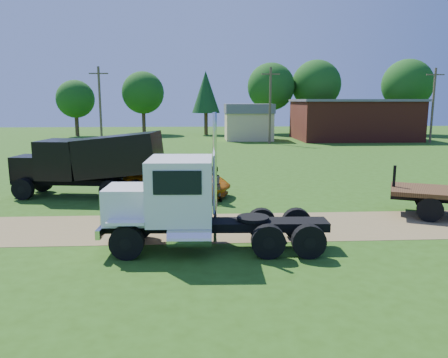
{
  "coord_description": "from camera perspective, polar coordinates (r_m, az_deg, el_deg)",
  "views": [
    {
      "loc": [
        -2.5,
        -17.32,
        5.15
      ],
      "look_at": [
        -1.38,
        2.31,
        1.6
      ],
      "focal_mm": 35.0,
      "sensor_mm": 36.0,
      "label": 1
    }
  ],
  "objects": [
    {
      "name": "black_dump_truck",
      "position": [
        24.48,
        -16.78,
        2.27
      ],
      "size": [
        8.31,
        3.47,
        3.53
      ],
      "rotation": [
        0.0,
        0.0,
        -0.13
      ],
      "color": "black",
      "rests_on": "ground"
    },
    {
      "name": "ground",
      "position": [
        18.24,
        4.76,
        -6.2
      ],
      "size": [
        140.0,
        140.0,
        0.0
      ],
      "primitive_type": "plane",
      "color": "#284E11",
      "rests_on": "ground"
    },
    {
      "name": "spectator_a",
      "position": [
        17.95,
        -6.9,
        -3.58
      ],
      "size": [
        0.74,
        0.77,
        1.77
      ],
      "primitive_type": "imported",
      "rotation": [
        0.0,
        0.0,
        0.87
      ],
      "color": "#999999",
      "rests_on": "ground"
    },
    {
      "name": "utility_poles",
      "position": [
        53.01,
        6.05,
        9.71
      ],
      "size": [
        42.2,
        0.28,
        9.0
      ],
      "color": "brown",
      "rests_on": "ground"
    },
    {
      "name": "white_semi_tractor",
      "position": [
        15.26,
        -5.33,
        -3.18
      ],
      "size": [
        7.93,
        2.96,
        4.75
      ],
      "rotation": [
        0.0,
        0.0,
        -0.04
      ],
      "color": "black",
      "rests_on": "ground"
    },
    {
      "name": "brick_building",
      "position": [
        60.92,
        16.54,
        7.48
      ],
      "size": [
        15.4,
        10.4,
        5.3
      ],
      "color": "maroon",
      "rests_on": "ground"
    },
    {
      "name": "tree_row",
      "position": [
        68.87,
        6.94,
        11.72
      ],
      "size": [
        55.99,
        11.06,
        11.45
      ],
      "color": "#321F14",
      "rests_on": "ground"
    },
    {
      "name": "spectator_b",
      "position": [
        22.23,
        -1.35,
        -0.69
      ],
      "size": [
        1.15,
        1.1,
        1.88
      ],
      "primitive_type": "imported",
      "rotation": [
        0.0,
        0.0,
        3.74
      ],
      "color": "#999999",
      "rests_on": "ground"
    },
    {
      "name": "tan_shed",
      "position": [
        57.75,
        3.23,
        7.52
      ],
      "size": [
        6.2,
        5.4,
        4.7
      ],
      "color": "tan",
      "rests_on": "ground"
    },
    {
      "name": "orange_pickup",
      "position": [
        23.83,
        -6.08,
        -0.33
      ],
      "size": [
        6.32,
        4.36,
        1.6
      ],
      "primitive_type": "imported",
      "rotation": [
        0.0,
        0.0,
        1.25
      ],
      "color": "#C96C09",
      "rests_on": "ground"
    },
    {
      "name": "dirt_track",
      "position": [
        18.24,
        4.76,
        -6.18
      ],
      "size": [
        120.0,
        4.2,
        0.01
      ],
      "primitive_type": "cube",
      "color": "olive",
      "rests_on": "ground"
    }
  ]
}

